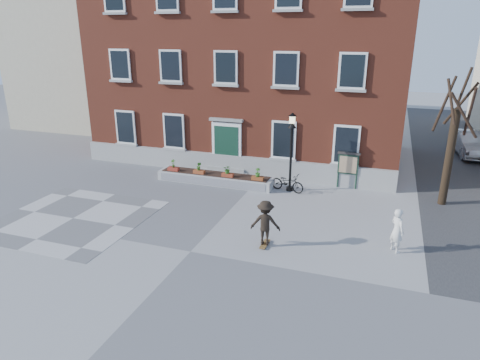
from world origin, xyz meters
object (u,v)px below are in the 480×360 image
at_px(notice_board, 348,164).
at_px(skateboarder, 265,223).
at_px(parked_car, 471,144).
at_px(lamp_post, 291,141).
at_px(bicycle, 287,182).
at_px(bystander, 397,230).

distance_m(notice_board, skateboarder, 7.70).
relative_size(parked_car, lamp_post, 1.20).
xyz_separation_m(notice_board, skateboarder, (-2.19, -7.38, -0.34)).
xyz_separation_m(bicycle, parked_car, (9.57, 10.38, 0.31)).
relative_size(lamp_post, skateboarder, 2.21).
xyz_separation_m(bicycle, skateboarder, (0.55, -5.91, 0.46)).
distance_m(bicycle, parked_car, 14.12).
bearing_deg(bicycle, lamp_post, -23.09).
distance_m(bystander, notice_board, 6.69).
bearing_deg(lamp_post, bystander, -44.27).
distance_m(bystander, lamp_post, 7.22).
height_order(lamp_post, notice_board, lamp_post).
bearing_deg(skateboarder, lamp_post, 94.35).
relative_size(bystander, skateboarder, 0.93).
height_order(bystander, skateboarder, skateboarder).
relative_size(bicycle, skateboarder, 0.98).
relative_size(bicycle, bystander, 1.06).
distance_m(bicycle, bystander, 7.01).
bearing_deg(skateboarder, bystander, 13.99).
xyz_separation_m(bicycle, lamp_post, (0.09, 0.12, 2.08)).
height_order(bicycle, notice_board, notice_board).
height_order(lamp_post, skateboarder, lamp_post).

